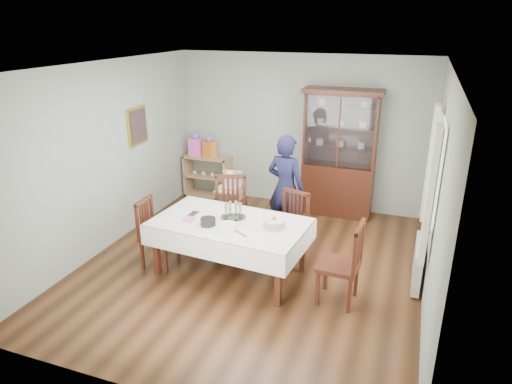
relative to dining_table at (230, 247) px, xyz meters
The scene contains 25 objects.
floor 0.51m from the dining_table, 52.45° to the left, with size 5.00×5.00×0.00m, color #593319.
room_shell 1.56m from the dining_table, 75.56° to the left, with size 5.00×5.00×5.00m.
dining_table is the anchor object (origin of this frame).
china_cabinet 2.80m from the dining_table, 69.27° to the left, with size 1.30×0.48×2.18m.
sideboard 2.98m from the dining_table, 121.22° to the left, with size 0.90×0.38×0.80m.
picture_frame 2.61m from the dining_table, 152.07° to the left, with size 0.04×0.48×0.58m, color gold.
window 2.75m from the dining_table, 13.17° to the left, with size 0.04×1.02×1.22m, color white.
curtain_left 2.60m from the dining_table, ahead, with size 0.07×0.30×1.55m, color silver.
curtain_right 2.85m from the dining_table, 26.66° to the left, with size 0.07×0.30×1.55m, color silver.
radiator 2.43m from the dining_table, 13.50° to the left, with size 0.10×0.80×0.55m, color white.
chair_far_left 0.76m from the dining_table, 113.32° to the left, with size 0.61×0.61×1.08m.
chair_far_right 0.91m from the dining_table, 47.06° to the left, with size 0.54×0.54×0.98m.
chair_end_left 1.03m from the dining_table, behind, with size 0.45×0.45×0.96m.
chair_end_right 1.50m from the dining_table, ahead, with size 0.49×0.49×1.04m.
woman 1.39m from the dining_table, 72.93° to the left, with size 0.61×0.40×1.66m, color black.
high_chair 1.38m from the dining_table, 112.71° to the left, with size 0.45×0.45×1.00m.
champagne_tray 0.45m from the dining_table, 88.22° to the left, with size 0.33×0.33×0.20m.
birthday_cake 0.74m from the dining_table, ahead, with size 0.32×0.32×0.22m.
plate_stack_dark 0.51m from the dining_table, 138.27° to the right, with size 0.20×0.20×0.09m, color black.
plate_stack_white 0.51m from the dining_table, 72.28° to the right, with size 0.22×0.22×0.10m, color white.
napkin_stack 0.66m from the dining_table, 163.36° to the right, with size 0.14×0.14×0.02m, color #F45AC3.
cutlery 0.71m from the dining_table, behind, with size 0.12×0.18×0.01m, color silver, non-canonical shape.
cake_knife 0.54m from the dining_table, 48.46° to the right, with size 0.28×0.03×0.01m, color silver.
gift_bag_pink 3.15m from the dining_table, 125.01° to the left, with size 0.24×0.15×0.44m.
gift_bag_orange 2.99m from the dining_table, 120.29° to the left, with size 0.27×0.23×0.42m.
Camera 1 is at (1.95, -5.24, 3.22)m, focal length 32.00 mm.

